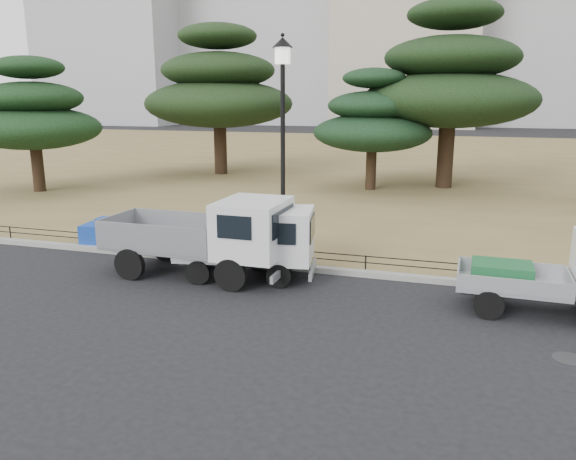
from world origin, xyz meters
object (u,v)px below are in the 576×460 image
(street_lamp, at_px, (283,114))
(tarp_pile, at_px, (104,232))
(truck_kei_front, at_px, (256,244))
(truck_large, at_px, (207,233))
(truck_kei_rear, at_px, (559,275))

(street_lamp, xyz_separation_m, tarp_pile, (-6.19, 0.28, -3.83))
(truck_kei_front, distance_m, street_lamp, 3.62)
(truck_large, relative_size, tarp_pile, 3.63)
(truck_large, bearing_deg, truck_kei_rear, -0.94)
(truck_kei_rear, distance_m, tarp_pile, 13.34)
(truck_kei_rear, distance_m, street_lamp, 7.96)
(truck_large, xyz_separation_m, truck_kei_rear, (8.65, -0.29, -0.26))
(truck_large, height_order, tarp_pile, truck_large)
(truck_kei_rear, bearing_deg, tarp_pile, 172.26)
(truck_kei_rear, bearing_deg, truck_kei_front, 177.26)
(truck_kei_rear, height_order, street_lamp, street_lamp)
(truck_kei_rear, bearing_deg, truck_large, 179.37)
(truck_kei_front, distance_m, tarp_pile, 6.08)
(truck_kei_front, height_order, street_lamp, street_lamp)
(truck_kei_rear, bearing_deg, street_lamp, 166.77)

